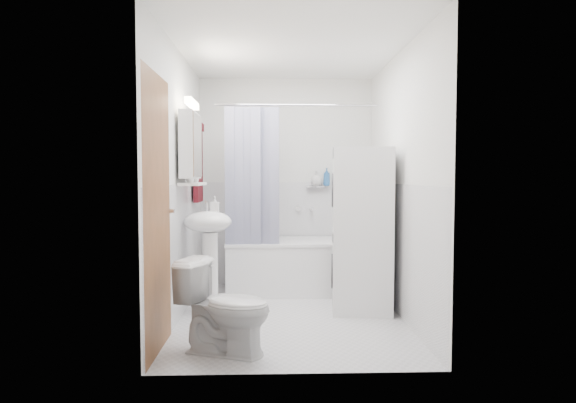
{
  "coord_description": "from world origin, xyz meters",
  "views": [
    {
      "loc": [
        -0.16,
        -4.33,
        1.27
      ],
      "look_at": [
        -0.02,
        0.15,
        1.04
      ],
      "focal_mm": 30.0,
      "sensor_mm": 36.0,
      "label": 1
    }
  ],
  "objects_px": {
    "bathtub": "(295,263)",
    "sink": "(209,237)",
    "toilet": "(226,308)",
    "washer_dryer": "(361,230)"
  },
  "relations": [
    {
      "from": "bathtub",
      "to": "sink",
      "type": "xyz_separation_m",
      "value": [
        -0.85,
        -0.79,
        0.39
      ]
    },
    {
      "from": "bathtub",
      "to": "toilet",
      "type": "height_order",
      "value": "toilet"
    },
    {
      "from": "bathtub",
      "to": "toilet",
      "type": "distance_m",
      "value": 1.93
    },
    {
      "from": "sink",
      "to": "washer_dryer",
      "type": "height_order",
      "value": "washer_dryer"
    },
    {
      "from": "washer_dryer",
      "to": "toilet",
      "type": "bearing_deg",
      "value": -130.78
    },
    {
      "from": "sink",
      "to": "washer_dryer",
      "type": "relative_size",
      "value": 0.68
    },
    {
      "from": "bathtub",
      "to": "sink",
      "type": "relative_size",
      "value": 1.43
    },
    {
      "from": "toilet",
      "to": "bathtub",
      "type": "bearing_deg",
      "value": 1.73
    },
    {
      "from": "sink",
      "to": "toilet",
      "type": "height_order",
      "value": "sink"
    },
    {
      "from": "sink",
      "to": "washer_dryer",
      "type": "distance_m",
      "value": 1.43
    }
  ]
}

